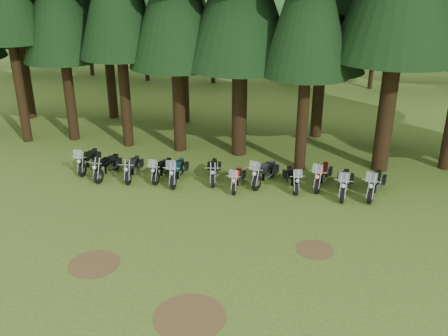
{
  "coord_description": "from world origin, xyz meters",
  "views": [
    {
      "loc": [
        4.41,
        -15.45,
        9.86
      ],
      "look_at": [
        0.17,
        5.0,
        1.0
      ],
      "focal_mm": 40.0,
      "sensor_mm": 36.0,
      "label": 1
    }
  ],
  "objects_px": {
    "motorcycle_4": "(177,172)",
    "motorcycle_6": "(237,179)",
    "motorcycle_0": "(88,161)",
    "motorcycle_7": "(264,173)",
    "motorcycle_1": "(107,167)",
    "motorcycle_2": "(133,168)",
    "motorcycle_9": "(321,176)",
    "motorcycle_3": "(162,170)",
    "motorcycle_5": "(214,171)",
    "motorcycle_10": "(344,184)",
    "motorcycle_8": "(292,179)",
    "motorcycle_11": "(375,185)"
  },
  "relations": [
    {
      "from": "motorcycle_6",
      "to": "motorcycle_7",
      "type": "height_order",
      "value": "motorcycle_7"
    },
    {
      "from": "motorcycle_0",
      "to": "motorcycle_7",
      "type": "bearing_deg",
      "value": -2.73
    },
    {
      "from": "motorcycle_10",
      "to": "motorcycle_4",
      "type": "bearing_deg",
      "value": -173.42
    },
    {
      "from": "motorcycle_10",
      "to": "motorcycle_5",
      "type": "bearing_deg",
      "value": -177.83
    },
    {
      "from": "motorcycle_1",
      "to": "motorcycle_2",
      "type": "relative_size",
      "value": 1.04
    },
    {
      "from": "motorcycle_7",
      "to": "motorcycle_2",
      "type": "bearing_deg",
      "value": -157.29
    },
    {
      "from": "motorcycle_6",
      "to": "motorcycle_7",
      "type": "relative_size",
      "value": 0.87
    },
    {
      "from": "motorcycle_4",
      "to": "motorcycle_6",
      "type": "xyz_separation_m",
      "value": [
        2.88,
        -0.13,
        -0.07
      ]
    },
    {
      "from": "motorcycle_8",
      "to": "motorcycle_10",
      "type": "height_order",
      "value": "motorcycle_10"
    },
    {
      "from": "motorcycle_5",
      "to": "motorcycle_4",
      "type": "bearing_deg",
      "value": -173.08
    },
    {
      "from": "motorcycle_4",
      "to": "motorcycle_9",
      "type": "xyz_separation_m",
      "value": [
        6.68,
        0.88,
        0.0
      ]
    },
    {
      "from": "motorcycle_4",
      "to": "motorcycle_10",
      "type": "xyz_separation_m",
      "value": [
        7.7,
        0.17,
        0.01
      ]
    },
    {
      "from": "motorcycle_9",
      "to": "motorcycle_7",
      "type": "bearing_deg",
      "value": -164.62
    },
    {
      "from": "motorcycle_1",
      "to": "motorcycle_4",
      "type": "xyz_separation_m",
      "value": [
        3.51,
        0.08,
        0.02
      ]
    },
    {
      "from": "motorcycle_9",
      "to": "motorcycle_10",
      "type": "relative_size",
      "value": 0.99
    },
    {
      "from": "motorcycle_3",
      "to": "motorcycle_9",
      "type": "height_order",
      "value": "motorcycle_9"
    },
    {
      "from": "motorcycle_5",
      "to": "motorcycle_9",
      "type": "relative_size",
      "value": 0.9
    },
    {
      "from": "motorcycle_1",
      "to": "motorcycle_5",
      "type": "xyz_separation_m",
      "value": [
        5.16,
        0.59,
        -0.03
      ]
    },
    {
      "from": "motorcycle_4",
      "to": "motorcycle_6",
      "type": "bearing_deg",
      "value": -5.61
    },
    {
      "from": "motorcycle_1",
      "to": "motorcycle_7",
      "type": "height_order",
      "value": "motorcycle_7"
    },
    {
      "from": "motorcycle_7",
      "to": "motorcycle_8",
      "type": "relative_size",
      "value": 1.14
    },
    {
      "from": "motorcycle_5",
      "to": "motorcycle_9",
      "type": "distance_m",
      "value": 5.05
    },
    {
      "from": "motorcycle_6",
      "to": "motorcycle_11",
      "type": "relative_size",
      "value": 0.83
    },
    {
      "from": "motorcycle_1",
      "to": "motorcycle_6",
      "type": "relative_size",
      "value": 1.13
    },
    {
      "from": "motorcycle_5",
      "to": "motorcycle_0",
      "type": "bearing_deg",
      "value": 170.34
    },
    {
      "from": "motorcycle_5",
      "to": "motorcycle_7",
      "type": "xyz_separation_m",
      "value": [
        2.41,
        0.12,
        0.05
      ]
    },
    {
      "from": "motorcycle_4",
      "to": "motorcycle_3",
      "type": "bearing_deg",
      "value": 164.04
    },
    {
      "from": "motorcycle_1",
      "to": "motorcycle_10",
      "type": "distance_m",
      "value": 11.22
    },
    {
      "from": "motorcycle_9",
      "to": "motorcycle_4",
      "type": "bearing_deg",
      "value": -162.65
    },
    {
      "from": "motorcycle_0",
      "to": "motorcycle_6",
      "type": "height_order",
      "value": "motorcycle_0"
    },
    {
      "from": "motorcycle_7",
      "to": "motorcycle_9",
      "type": "relative_size",
      "value": 0.99
    },
    {
      "from": "motorcycle_6",
      "to": "motorcycle_10",
      "type": "bearing_deg",
      "value": 2.59
    },
    {
      "from": "motorcycle_11",
      "to": "motorcycle_7",
      "type": "bearing_deg",
      "value": -169.36
    },
    {
      "from": "motorcycle_3",
      "to": "motorcycle_5",
      "type": "distance_m",
      "value": 2.49
    },
    {
      "from": "motorcycle_3",
      "to": "motorcycle_6",
      "type": "bearing_deg",
      "value": 0.65
    },
    {
      "from": "motorcycle_4",
      "to": "motorcycle_6",
      "type": "height_order",
      "value": "motorcycle_4"
    },
    {
      "from": "motorcycle_5",
      "to": "motorcycle_9",
      "type": "xyz_separation_m",
      "value": [
        5.04,
        0.38,
        0.05
      ]
    },
    {
      "from": "motorcycle_5",
      "to": "motorcycle_8",
      "type": "distance_m",
      "value": 3.74
    },
    {
      "from": "motorcycle_1",
      "to": "motorcycle_9",
      "type": "xyz_separation_m",
      "value": [
        10.19,
        0.97,
        0.02
      ]
    },
    {
      "from": "motorcycle_7",
      "to": "motorcycle_8",
      "type": "height_order",
      "value": "motorcycle_7"
    },
    {
      "from": "motorcycle_7",
      "to": "motorcycle_8",
      "type": "bearing_deg",
      "value": 6.88
    },
    {
      "from": "motorcycle_1",
      "to": "motorcycle_4",
      "type": "bearing_deg",
      "value": 6.5
    },
    {
      "from": "motorcycle_5",
      "to": "motorcycle_7",
      "type": "relative_size",
      "value": 0.91
    },
    {
      "from": "motorcycle_3",
      "to": "motorcycle_7",
      "type": "distance_m",
      "value": 4.9
    },
    {
      "from": "motorcycle_2",
      "to": "motorcycle_1",
      "type": "bearing_deg",
      "value": 179.33
    },
    {
      "from": "motorcycle_2",
      "to": "motorcycle_9",
      "type": "relative_size",
      "value": 0.93
    },
    {
      "from": "motorcycle_2",
      "to": "motorcycle_11",
      "type": "bearing_deg",
      "value": -4.45
    },
    {
      "from": "motorcycle_0",
      "to": "motorcycle_8",
      "type": "bearing_deg",
      "value": -4.26
    },
    {
      "from": "motorcycle_7",
      "to": "motorcycle_9",
      "type": "bearing_deg",
      "value": 22.89
    },
    {
      "from": "motorcycle_4",
      "to": "motorcycle_5",
      "type": "relative_size",
      "value": 1.11
    }
  ]
}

